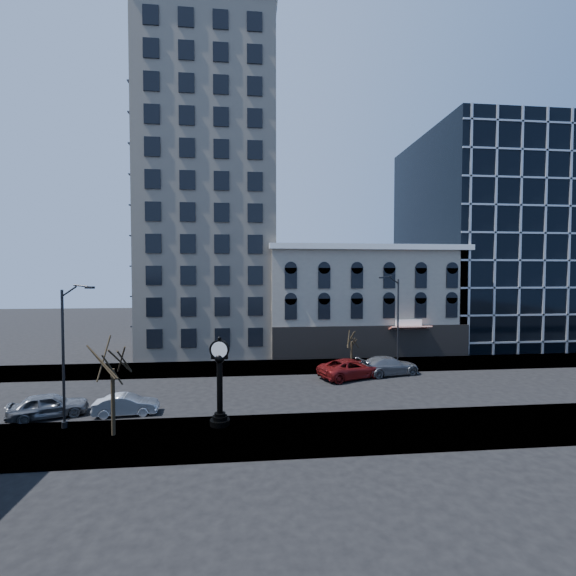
{
  "coord_description": "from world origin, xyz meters",
  "views": [
    {
      "loc": [
        -1.39,
        -29.64,
        9.18
      ],
      "look_at": [
        2.0,
        4.0,
        8.0
      ],
      "focal_mm": 24.0,
      "sensor_mm": 36.0,
      "label": 1
    }
  ],
  "objects": [
    {
      "name": "glass_office",
      "position": [
        32.0,
        20.91,
        14.0
      ],
      "size": [
        20.0,
        20.15,
        28.0
      ],
      "color": "black",
      "rests_on": "ground"
    },
    {
      "name": "victorian_row",
      "position": [
        12.0,
        15.89,
        6.0
      ],
      "size": [
        22.6,
        11.19,
        12.5
      ],
      "color": "#9E9482",
      "rests_on": "ground"
    },
    {
      "name": "cream_tower",
      "position": [
        -6.11,
        18.88,
        19.32
      ],
      "size": [
        15.9,
        15.4,
        42.5
      ],
      "color": "beige",
      "rests_on": "ground"
    },
    {
      "name": "bare_tree_near",
      "position": [
        -9.06,
        -7.34,
        4.69
      ],
      "size": [
        3.53,
        3.53,
        6.06
      ],
      "color": "#2D2416",
      "rests_on": "sidewalk_near"
    },
    {
      "name": "bare_tree_far",
      "position": [
        8.54,
        6.86,
        3.18
      ],
      "size": [
        2.37,
        2.37,
        4.07
      ],
      "color": "#2D2416",
      "rests_on": "sidewalk_far"
    },
    {
      "name": "street_clock",
      "position": [
        -3.18,
        -6.46,
        2.54
      ],
      "size": [
        1.22,
        1.22,
        5.36
      ],
      "rotation": [
        0.0,
        0.0,
        -0.19
      ],
      "color": "black",
      "rests_on": "sidewalk_near"
    },
    {
      "name": "sidewalk_near",
      "position": [
        0.0,
        -8.0,
        0.06
      ],
      "size": [
        160.0,
        6.0,
        0.12
      ],
      "primitive_type": "cube",
      "color": "gray",
      "rests_on": "ground"
    },
    {
      "name": "car_near_b",
      "position": [
        -9.44,
        -3.82,
        0.66
      ],
      "size": [
        4.12,
        1.74,
        1.32
      ],
      "primitive_type": "imported",
      "rotation": [
        0.0,
        0.0,
        1.66
      ],
      "color": "#A5A8AD",
      "rests_on": "ground"
    },
    {
      "name": "ground",
      "position": [
        0.0,
        0.0,
        0.0
      ],
      "size": [
        160.0,
        160.0,
        0.0
      ],
      "primitive_type": "plane",
      "color": "black",
      "rests_on": "ground"
    },
    {
      "name": "car_far_a",
      "position": [
        7.6,
        3.51,
        0.84
      ],
      "size": [
        6.66,
        4.74,
        1.68
      ],
      "primitive_type": "imported",
      "rotation": [
        0.0,
        0.0,
        1.93
      ],
      "color": "maroon",
      "rests_on": "ground"
    },
    {
      "name": "car_far_b",
      "position": [
        11.29,
        4.23,
        0.84
      ],
      "size": [
        6.15,
        3.58,
        1.67
      ],
      "primitive_type": "imported",
      "rotation": [
        0.0,
        0.0,
        1.8
      ],
      "color": "#595B60",
      "rests_on": "ground"
    },
    {
      "name": "car_near_a",
      "position": [
        -14.25,
        -3.8,
        0.78
      ],
      "size": [
        4.92,
        3.32,
        1.56
      ],
      "primitive_type": "imported",
      "rotation": [
        0.0,
        0.0,
        1.93
      ],
      "color": "#595B60",
      "rests_on": "ground"
    },
    {
      "name": "sidewalk_far",
      "position": [
        0.0,
        8.0,
        0.06
      ],
      "size": [
        160.0,
        6.0,
        0.12
      ],
      "primitive_type": "cube",
      "color": "gray",
      "rests_on": "ground"
    },
    {
      "name": "street_lamp_far",
      "position": [
        12.22,
        5.8,
        7.0
      ],
      "size": [
        2.29,
        0.94,
        9.12
      ],
      "rotation": [
        0.0,
        0.0,
        3.45
      ],
      "color": "black",
      "rests_on": "sidewalk_far"
    },
    {
      "name": "street_lamp_near",
      "position": [
        -11.69,
        -6.2,
        6.65
      ],
      "size": [
        2.16,
        0.93,
        8.65
      ],
      "rotation": [
        0.0,
        0.0,
        -0.33
      ],
      "color": "black",
      "rests_on": "sidewalk_near"
    }
  ]
}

